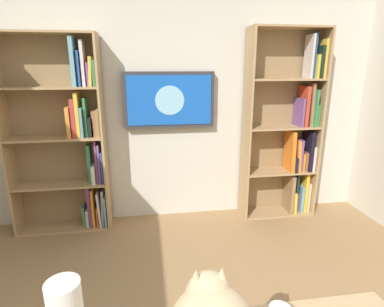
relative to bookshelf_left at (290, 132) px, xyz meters
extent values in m
cube|color=beige|center=(1.29, -0.17, 0.38)|extent=(4.52, 0.06, 2.70)
cube|color=tan|center=(-0.29, 0.02, 0.06)|extent=(0.02, 0.28, 2.05)
cube|color=tan|center=(0.51, 0.02, 0.06)|extent=(0.02, 0.28, 2.05)
cube|color=#93754E|center=(0.11, -0.11, 0.06)|extent=(0.82, 0.01, 2.05)
cube|color=tan|center=(0.11, 0.02, -0.96)|extent=(0.78, 0.27, 0.02)
cube|color=tan|center=(0.11, 0.02, -0.45)|extent=(0.78, 0.27, 0.02)
cube|color=tan|center=(0.11, 0.02, 0.06)|extent=(0.78, 0.27, 0.02)
cube|color=tan|center=(0.11, 0.02, 0.57)|extent=(0.78, 0.27, 0.02)
cube|color=tan|center=(0.11, 0.02, 1.08)|extent=(0.78, 0.27, 0.02)
cube|color=beige|center=(-0.26, 0.04, -0.77)|extent=(0.02, 0.14, 0.35)
cube|color=yellow|center=(-0.22, 0.03, -0.71)|extent=(0.04, 0.15, 0.47)
cube|color=#699B9C|center=(-0.18, 0.03, -0.79)|extent=(0.03, 0.16, 0.31)
cube|color=#784D87|center=(-0.14, 0.02, -0.83)|extent=(0.02, 0.12, 0.22)
cube|color=#1D282B|center=(-0.11, 0.02, -0.72)|extent=(0.03, 0.13, 0.45)
cube|color=yellow|center=(-0.08, 0.02, -0.82)|extent=(0.04, 0.23, 0.25)
cube|color=olive|center=(-0.04, 0.02, -0.72)|extent=(0.04, 0.23, 0.45)
cube|color=silver|center=(-0.25, 0.03, -0.30)|extent=(0.03, 0.21, 0.28)
cube|color=black|center=(-0.22, 0.02, -0.21)|extent=(0.04, 0.23, 0.45)
cube|color=#975E3A|center=(-0.18, 0.03, -0.33)|extent=(0.02, 0.16, 0.21)
cube|color=orange|center=(-0.15, 0.04, -0.34)|extent=(0.02, 0.13, 0.20)
cube|color=#794E8F|center=(-0.12, 0.03, -0.26)|extent=(0.02, 0.16, 0.36)
cube|color=orange|center=(-0.08, 0.02, -0.26)|extent=(0.06, 0.21, 0.36)
cube|color=black|center=(-0.04, 0.03, -0.35)|extent=(0.03, 0.23, 0.17)
cube|color=orange|center=(0.00, 0.03, -0.21)|extent=(0.05, 0.22, 0.46)
cube|color=#427F3D|center=(-0.25, 0.03, 0.19)|extent=(0.04, 0.17, 0.23)
cube|color=#38834D|center=(-0.21, 0.04, 0.27)|extent=(0.02, 0.21, 0.39)
cube|color=#996F48|center=(-0.18, 0.03, 0.30)|extent=(0.04, 0.15, 0.46)
cube|color=black|center=(-0.15, 0.01, 0.29)|extent=(0.02, 0.14, 0.43)
cube|color=#B93C27|center=(-0.11, 0.02, 0.29)|extent=(0.04, 0.22, 0.43)
cube|color=#734B87|center=(-0.07, 0.02, 0.22)|extent=(0.02, 0.23, 0.30)
cube|color=gold|center=(-0.26, 0.03, 0.77)|extent=(0.03, 0.21, 0.39)
cube|color=black|center=(-0.22, 0.04, 0.74)|extent=(0.03, 0.21, 0.33)
cube|color=yellow|center=(-0.19, 0.02, 0.70)|extent=(0.02, 0.19, 0.24)
cube|color=#264E89|center=(-0.16, 0.02, 0.80)|extent=(0.03, 0.14, 0.45)
cube|color=silver|center=(-0.12, 0.03, 0.80)|extent=(0.02, 0.18, 0.44)
cube|color=tan|center=(2.00, 0.02, 0.02)|extent=(0.02, 0.28, 1.97)
cube|color=tan|center=(2.92, 0.02, 0.02)|extent=(0.02, 0.28, 1.97)
cube|color=#93754E|center=(2.46, -0.11, 0.02)|extent=(0.94, 0.01, 1.97)
cube|color=tan|center=(2.46, 0.02, -0.96)|extent=(0.89, 0.27, 0.02)
cube|color=tan|center=(2.46, 0.02, -0.47)|extent=(0.89, 0.27, 0.02)
cube|color=tan|center=(2.46, 0.02, 0.02)|extent=(0.89, 0.27, 0.02)
cube|color=tan|center=(2.46, 0.02, 0.51)|extent=(0.89, 0.27, 0.02)
cube|color=tan|center=(2.46, 0.02, 0.99)|extent=(0.89, 0.27, 0.02)
cube|color=#678DA4|center=(2.04, 0.04, -0.78)|extent=(0.02, 0.23, 0.34)
cube|color=beige|center=(2.07, 0.02, -0.75)|extent=(0.04, 0.15, 0.39)
cube|color=silver|center=(2.10, 0.03, -0.75)|extent=(0.04, 0.19, 0.38)
cube|color=orange|center=(2.13, 0.01, -0.84)|extent=(0.02, 0.17, 0.21)
cube|color=orange|center=(2.16, 0.04, -0.73)|extent=(0.02, 0.22, 0.42)
cube|color=#80437F|center=(2.20, 0.02, -0.72)|extent=(0.05, 0.16, 0.45)
cube|color=beige|center=(2.23, 0.01, -0.86)|extent=(0.03, 0.16, 0.18)
cube|color=#3B7049|center=(2.26, 0.02, -0.83)|extent=(0.03, 0.16, 0.23)
cube|color=#364887|center=(2.04, 0.01, -0.30)|extent=(0.02, 0.20, 0.32)
cube|color=#795490|center=(2.07, 0.03, -0.26)|extent=(0.02, 0.14, 0.40)
cube|color=#864B7B|center=(2.09, 0.01, -0.24)|extent=(0.02, 0.15, 0.45)
cube|color=beige|center=(2.13, 0.03, -0.36)|extent=(0.04, 0.18, 0.19)
cube|color=#39804E|center=(2.16, 0.01, -0.26)|extent=(0.03, 0.14, 0.40)
cube|color=#A37743|center=(2.04, 0.03, 0.16)|extent=(0.03, 0.20, 0.27)
cube|color=#9C6842|center=(2.08, 0.02, 0.15)|extent=(0.05, 0.12, 0.25)
cube|color=black|center=(2.12, 0.02, 0.13)|extent=(0.03, 0.17, 0.19)
cube|color=#317C47|center=(2.16, 0.01, 0.22)|extent=(0.02, 0.14, 0.38)
cube|color=#658D9C|center=(2.19, 0.04, 0.18)|extent=(0.02, 0.17, 0.29)
cube|color=gold|center=(2.23, 0.01, 0.25)|extent=(0.03, 0.19, 0.43)
cube|color=#B83635|center=(2.27, 0.02, 0.22)|extent=(0.04, 0.18, 0.38)
cube|color=orange|center=(2.31, 0.04, 0.18)|extent=(0.04, 0.17, 0.30)
cube|color=#3D7C44|center=(2.04, 0.03, 0.64)|extent=(0.03, 0.18, 0.24)
cube|color=gold|center=(2.07, 0.04, 0.65)|extent=(0.04, 0.14, 0.27)
cube|color=#744582|center=(2.10, 0.02, 0.63)|extent=(0.02, 0.13, 0.22)
cube|color=silver|center=(2.14, 0.02, 0.72)|extent=(0.03, 0.16, 0.42)
cube|color=#264E9D|center=(2.17, 0.02, 0.68)|extent=(0.02, 0.19, 0.32)
cube|color=#649EB4|center=(2.21, 0.03, 0.74)|extent=(0.04, 0.22, 0.44)
cube|color=#333338|center=(1.33, -0.09, 0.36)|extent=(0.94, 0.06, 0.58)
cube|color=blue|center=(1.33, -0.05, 0.36)|extent=(0.87, 0.01, 0.51)
cylinder|color=#8CCCEA|center=(1.33, -0.05, 0.36)|extent=(0.30, 0.00, 0.30)
sphere|color=#D1B284|center=(1.40, 2.38, 0.04)|extent=(0.14, 0.14, 0.14)
cone|color=#D1B284|center=(1.37, 2.38, 0.09)|extent=(0.06, 0.06, 0.08)
cone|color=#D1B284|center=(1.44, 2.38, 0.09)|extent=(0.06, 0.06, 0.08)
cone|color=beige|center=(1.37, 2.38, 0.08)|extent=(0.04, 0.04, 0.06)
cone|color=beige|center=(1.44, 2.38, 0.08)|extent=(0.04, 0.04, 0.06)
camera|label=1|loc=(1.57, 3.14, 0.70)|focal=28.73mm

